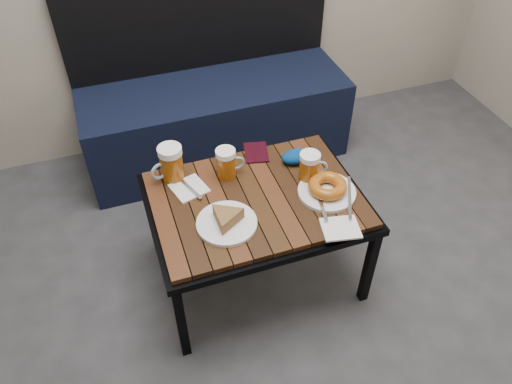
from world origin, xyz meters
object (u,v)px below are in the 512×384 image
object	(u,v)px
beer_mug_left	(171,163)
passport_navy	(222,231)
plate_pie	(227,220)
beer_mug_centre	(227,163)
passport_burgundy	(256,152)
plate_bagel	(327,189)
bench	(214,112)
beer_mug_right	(310,167)
cafe_table	(256,205)
knit_pouch	(296,156)

from	to	relation	value
beer_mug_left	passport_navy	xyz separation A→B (m)	(0.11, -0.35, -0.07)
plate_pie	passport_navy	size ratio (longest dim) A/B	1.85
beer_mug_centre	plate_pie	distance (m)	0.28
passport_navy	passport_burgundy	world-z (taller)	same
beer_mug_centre	plate_bagel	bearing A→B (deg)	-34.57
bench	beer_mug_right	world-z (taller)	bench
bench	beer_mug_centre	distance (m)	0.80
plate_bagel	bench	bearing A→B (deg)	101.36
cafe_table	plate_bagel	world-z (taller)	plate_bagel
beer_mug_left	passport_navy	world-z (taller)	beer_mug_left
knit_pouch	beer_mug_left	bearing A→B (deg)	172.60
beer_mug_left	plate_bagel	bearing A→B (deg)	135.57
cafe_table	plate_bagel	bearing A→B (deg)	-14.63
cafe_table	passport_navy	size ratio (longest dim) A/B	6.87
plate_bagel	passport_navy	size ratio (longest dim) A/B	2.37
beer_mug_centre	knit_pouch	bearing A→B (deg)	-2.24
beer_mug_right	passport_burgundy	size ratio (longest dim) A/B	0.96
cafe_table	plate_pie	bearing A→B (deg)	-145.54
bench	beer_mug_left	world-z (taller)	bench
beer_mug_centre	knit_pouch	size ratio (longest dim) A/B	1.02
plate_pie	plate_bagel	distance (m)	0.42
bench	knit_pouch	bearing A→B (deg)	-78.29
beer_mug_left	bench	bearing A→B (deg)	-134.23
plate_pie	knit_pouch	size ratio (longest dim) A/B	1.78
passport_navy	knit_pouch	world-z (taller)	knit_pouch
passport_burgundy	knit_pouch	world-z (taller)	knit_pouch
passport_navy	knit_pouch	distance (m)	0.49
plate_pie	knit_pouch	distance (m)	0.46
beer_mug_centre	beer_mug_right	distance (m)	0.33
cafe_table	passport_navy	world-z (taller)	passport_navy
beer_mug_right	knit_pouch	xyz separation A→B (m)	(-0.01, 0.12, -0.04)
beer_mug_left	plate_pie	bearing A→B (deg)	95.61
beer_mug_right	plate_bagel	xyz separation A→B (m)	(0.03, -0.10, -0.04)
beer_mug_right	passport_burgundy	distance (m)	0.28
passport_burgundy	passport_navy	bearing A→B (deg)	-111.39
beer_mug_left	beer_mug_right	xyz separation A→B (m)	(0.52, -0.19, -0.01)
beer_mug_centre	knit_pouch	world-z (taller)	beer_mug_centre
beer_mug_centre	passport_burgundy	bearing A→B (deg)	31.56
beer_mug_right	plate_bagel	distance (m)	0.11
beer_mug_right	bench	bearing A→B (deg)	105.93
bench	cafe_table	bearing A→B (deg)	-94.65
passport_navy	plate_bagel	bearing A→B (deg)	70.86
plate_pie	plate_bagel	size ratio (longest dim) A/B	0.78
beer_mug_right	passport_burgundy	bearing A→B (deg)	127.50
passport_navy	knit_pouch	xyz separation A→B (m)	(0.41, 0.28, 0.02)
passport_burgundy	beer_mug_left	bearing A→B (deg)	-160.44
cafe_table	beer_mug_centre	bearing A→B (deg)	112.91
cafe_table	plate_pie	size ratio (longest dim) A/B	3.72
bench	beer_mug_left	bearing A→B (deg)	-117.31
beer_mug_centre	beer_mug_right	xyz separation A→B (m)	(0.30, -0.13, 0.00)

